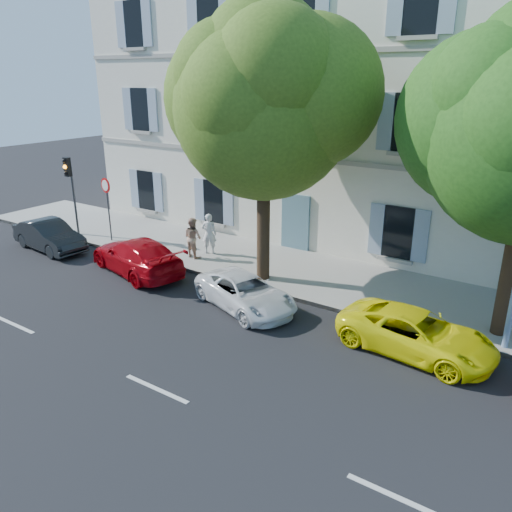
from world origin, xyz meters
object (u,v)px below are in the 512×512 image
Objects in this scene: car_white_coupe at (245,293)px; traffic_light at (70,179)px; car_dark_sedan at (49,236)px; pedestrian_a at (209,234)px; pedestrian_b at (193,237)px; tree_left at (264,110)px; car_yellow_supercar at (416,333)px; car_red_coupe at (137,256)px; road_sign at (107,196)px.

traffic_light is at bearing 99.99° from car_white_coupe.
traffic_light reaches higher than car_dark_sedan.
car_white_coupe is 5.20m from pedestrian_a.
pedestrian_a is (-4.07, 3.22, 0.46)m from car_white_coupe.
car_dark_sedan is at bearing 30.95° from pedestrian_b.
tree_left is 5.58× the size of pedestrian_b.
car_dark_sedan is 2.79m from traffic_light.
car_yellow_supercar is at bearing -5.33° from traffic_light.
car_red_coupe is (5.14, 0.22, 0.03)m from car_dark_sedan.
tree_left reaches higher than car_yellow_supercar.
traffic_light is at bearing 90.42° from car_yellow_supercar.
pedestrian_b is at bearing 40.08° from pedestrian_a.
car_dark_sedan is 1.09× the size of traffic_light.
car_red_coupe is 1.20× the size of car_white_coupe.
road_sign reaches higher than car_red_coupe.
traffic_light reaches higher than car_white_coupe.
pedestrian_a reaches higher than pedestrian_b.
pedestrian_b reaches higher than car_white_coupe.
tree_left is at bearing 2.20° from traffic_light.
traffic_light is (-10.15, -0.39, -3.33)m from tree_left.
pedestrian_a reaches higher than car_white_coupe.
car_red_coupe is 7.29m from tree_left.
car_dark_sedan is at bearing 96.59° from car_yellow_supercar.
car_red_coupe is 5.23m from car_white_coupe.
car_dark_sedan is 15.81m from car_yellow_supercar.
traffic_light is (-5.65, 1.53, 2.07)m from car_red_coupe.
car_red_coupe is 1.30× the size of traffic_light.
car_dark_sedan is at bearing -73.60° from traffic_light.
car_red_coupe is 2.43m from pedestrian_b.
car_dark_sedan is at bearing 109.14° from car_white_coupe.
car_white_coupe is (10.36, -0.04, -0.10)m from car_dark_sedan.
traffic_light is (-0.52, 1.76, 2.10)m from car_dark_sedan.
car_red_coupe is 6.21m from traffic_light.
car_red_coupe is at bearing 77.00° from pedestrian_b.
road_sign is at bearing 88.44° from car_yellow_supercar.
car_white_coupe is (5.22, -0.26, -0.14)m from car_red_coupe.
car_red_coupe is 0.51× the size of tree_left.
car_white_coupe is 1.09× the size of traffic_light.
pedestrian_b is (6.55, 0.71, -1.77)m from traffic_light.
road_sign is (1.51, 2.07, 1.55)m from car_dark_sedan.
car_white_coupe is at bearing 101.48° from car_red_coupe.
car_red_coupe is 1.10× the size of car_yellow_supercar.
tree_left is 6.16m from pedestrian_a.
pedestrian_a reaches higher than car_yellow_supercar.
car_yellow_supercar reaches higher than car_white_coupe.
car_dark_sedan is 10.36m from car_white_coupe.
car_dark_sedan is 11.27m from tree_left.
road_sign is (2.02, 0.31, -0.55)m from traffic_light.
car_dark_sedan is 0.42× the size of tree_left.
car_dark_sedan is 1.38× the size of road_sign.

